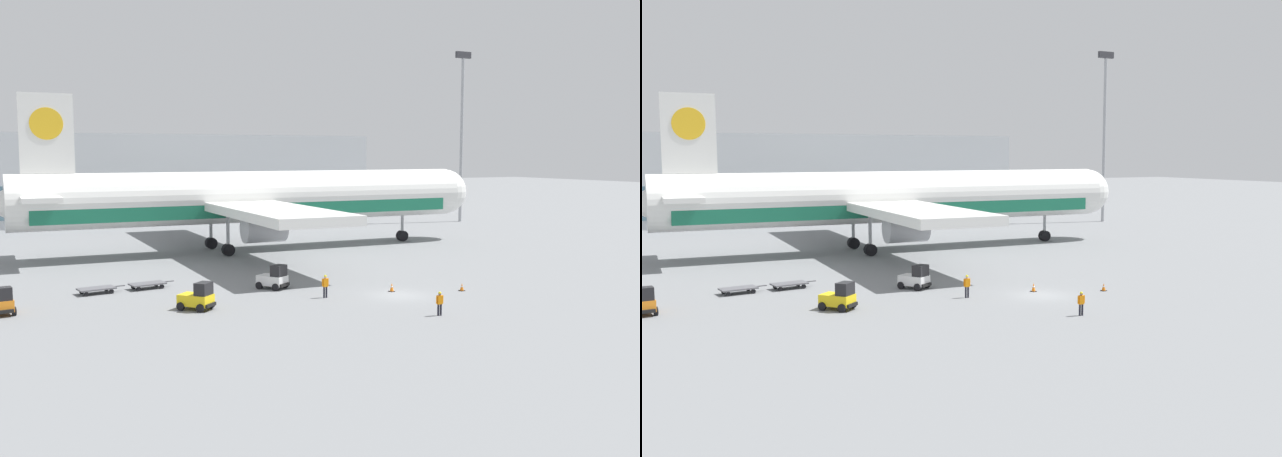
% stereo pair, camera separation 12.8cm
% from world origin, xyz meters
% --- Properties ---
extents(ground_plane, '(400.00, 400.00, 0.00)m').
position_xyz_m(ground_plane, '(0.00, 0.00, 0.00)').
color(ground_plane, slate).
extents(terminal_building, '(90.00, 18.20, 14.00)m').
position_xyz_m(terminal_building, '(-7.69, 74.23, 6.99)').
color(terminal_building, '#B2B7BC').
rests_on(terminal_building, ground_plane).
extents(light_mast, '(2.80, 0.50, 26.93)m').
position_xyz_m(light_mast, '(42.70, 45.13, 15.36)').
color(light_mast, '#9EA0A5').
rests_on(light_mast, ground_plane).
extents(airplane_main, '(58.10, 48.34, 17.00)m').
position_xyz_m(airplane_main, '(-0.68, 29.39, 5.84)').
color(airplane_main, white).
rests_on(airplane_main, ground_plane).
extents(baggage_tug_foreground, '(1.80, 2.55, 2.00)m').
position_xyz_m(baggage_tug_foreground, '(-27.97, 7.16, 0.88)').
color(baggage_tug_foreground, orange).
rests_on(baggage_tug_foreground, ground_plane).
extents(baggage_tug_mid, '(2.56, 2.82, 2.00)m').
position_xyz_m(baggage_tug_mid, '(-7.54, 7.00, 0.88)').
color(baggage_tug_mid, silver).
rests_on(baggage_tug_mid, ground_plane).
extents(baggage_tug_far, '(2.68, 2.78, 2.00)m').
position_xyz_m(baggage_tug_far, '(-15.52, 2.42, 0.88)').
color(baggage_tug_far, yellow).
rests_on(baggage_tug_far, ground_plane).
extents(baggage_dolly_lead, '(3.77, 1.81, 0.48)m').
position_xyz_m(baggage_dolly_lead, '(-20.77, 11.71, 0.39)').
color(baggage_dolly_lead, '#56565B').
rests_on(baggage_dolly_lead, ground_plane).
extents(baggage_dolly_second, '(3.77, 1.81, 0.48)m').
position_xyz_m(baggage_dolly_second, '(-16.67, 11.88, 0.39)').
color(baggage_dolly_second, '#56565B').
rests_on(baggage_dolly_second, ground_plane).
extents(ground_crew_near, '(0.57, 0.24, 1.78)m').
position_xyz_m(ground_crew_near, '(-5.56, 1.84, 1.05)').
color(ground_crew_near, black).
rests_on(ground_crew_near, ground_plane).
extents(ground_crew_far, '(0.57, 0.25, 1.67)m').
position_xyz_m(ground_crew_far, '(-1.51, -7.12, 0.97)').
color(ground_crew_far, black).
rests_on(ground_crew_far, ground_plane).
extents(traffic_cone_near, '(0.40, 0.40, 0.70)m').
position_xyz_m(traffic_cone_near, '(0.33, 1.49, 0.34)').
color(traffic_cone_near, black).
rests_on(traffic_cone_near, ground_plane).
extents(traffic_cone_far, '(0.40, 0.40, 0.64)m').
position_xyz_m(traffic_cone_far, '(5.49, -0.93, 0.31)').
color(traffic_cone_far, black).
rests_on(traffic_cone_far, ground_plane).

